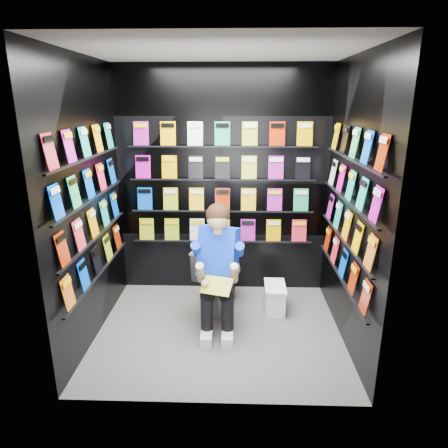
{
  "coord_description": "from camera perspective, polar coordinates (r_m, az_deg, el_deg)",
  "views": [
    {
      "loc": [
        0.16,
        -3.5,
        2.2
      ],
      "look_at": [
        0.04,
        0.15,
        1.08
      ],
      "focal_mm": 32.0,
      "sensor_mm": 36.0,
      "label": 1
    }
  ],
  "objects": [
    {
      "name": "wall_front",
      "position": [
        2.66,
        -1.74,
        -2.68
      ],
      "size": [
        2.4,
        0.04,
        2.6
      ],
      "primitive_type": "cube",
      "color": "black",
      "rests_on": "floor"
    },
    {
      "name": "comics_left",
      "position": [
        3.85,
        -18.47,
        2.78
      ],
      "size": [
        0.06,
        1.7,
        1.37
      ],
      "primitive_type": null,
      "color": "red",
      "rests_on": "wall_left"
    },
    {
      "name": "wall_right",
      "position": [
        3.76,
        17.84,
        2.43
      ],
      "size": [
        0.04,
        2.0,
        2.6
      ],
      "primitive_type": "cube",
      "color": "black",
      "rests_on": "floor"
    },
    {
      "name": "reader",
      "position": [
        3.95,
        -0.8,
        -4.15
      ],
      "size": [
        0.71,
        0.87,
        1.39
      ],
      "primitive_type": null,
      "rotation": [
        0.0,
        0.0,
        -0.29
      ],
      "color": "#032BCC",
      "rests_on": "toilet"
    },
    {
      "name": "longbox_lid",
      "position": [
        4.39,
        7.32,
        -8.84
      ],
      "size": [
        0.23,
        0.39,
        0.03
      ],
      "primitive_type": "cube",
      "rotation": [
        0.0,
        0.0,
        -0.02
      ],
      "color": "white",
      "rests_on": "longbox"
    },
    {
      "name": "longbox",
      "position": [
        4.45,
        7.25,
        -10.6
      ],
      "size": [
        0.21,
        0.37,
        0.28
      ],
      "primitive_type": "cube",
      "rotation": [
        0.0,
        0.0,
        -0.02
      ],
      "color": "white",
      "rests_on": "floor"
    },
    {
      "name": "comics_back",
      "position": [
        4.56,
        -0.22,
        5.82
      ],
      "size": [
        2.1,
        0.06,
        1.37
      ],
      "primitive_type": null,
      "color": "red",
      "rests_on": "wall_back"
    },
    {
      "name": "toilet",
      "position": [
        4.46,
        -0.56,
        -7.15
      ],
      "size": [
        0.61,
        0.84,
        0.73
      ],
      "primitive_type": "imported",
      "rotation": [
        0.0,
        0.0,
        2.85
      ],
      "color": "white",
      "rests_on": "floor"
    },
    {
      "name": "wall_left",
      "position": [
        3.86,
        -18.88,
        2.7
      ],
      "size": [
        0.04,
        2.0,
        2.6
      ],
      "primitive_type": "cube",
      "color": "black",
      "rests_on": "floor"
    },
    {
      "name": "wall_back",
      "position": [
        4.59,
        -0.21,
        5.83
      ],
      "size": [
        2.4,
        0.04,
        2.6
      ],
      "primitive_type": "cube",
      "color": "black",
      "rests_on": "floor"
    },
    {
      "name": "ceiling",
      "position": [
        3.52,
        -0.86,
        23.63
      ],
      "size": [
        2.4,
        2.4,
        0.0
      ],
      "primitive_type": "plane",
      "color": "white",
      "rests_on": "floor"
    },
    {
      "name": "floor",
      "position": [
        4.14,
        -0.7,
        -15.0
      ],
      "size": [
        2.4,
        2.4,
        0.0
      ],
      "primitive_type": "plane",
      "color": "#5C5C59",
      "rests_on": "ground"
    },
    {
      "name": "held_comic",
      "position": [
        3.71,
        -1.04,
        -8.81
      ],
      "size": [
        0.31,
        0.23,
        0.12
      ],
      "primitive_type": "cube",
      "rotation": [
        -0.96,
        0.0,
        -0.29
      ],
      "color": "green",
      "rests_on": "reader"
    },
    {
      "name": "comics_right",
      "position": [
        3.75,
        17.4,
        2.51
      ],
      "size": [
        0.06,
        1.7,
        1.37
      ],
      "primitive_type": null,
      "color": "red",
      "rests_on": "wall_right"
    }
  ]
}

